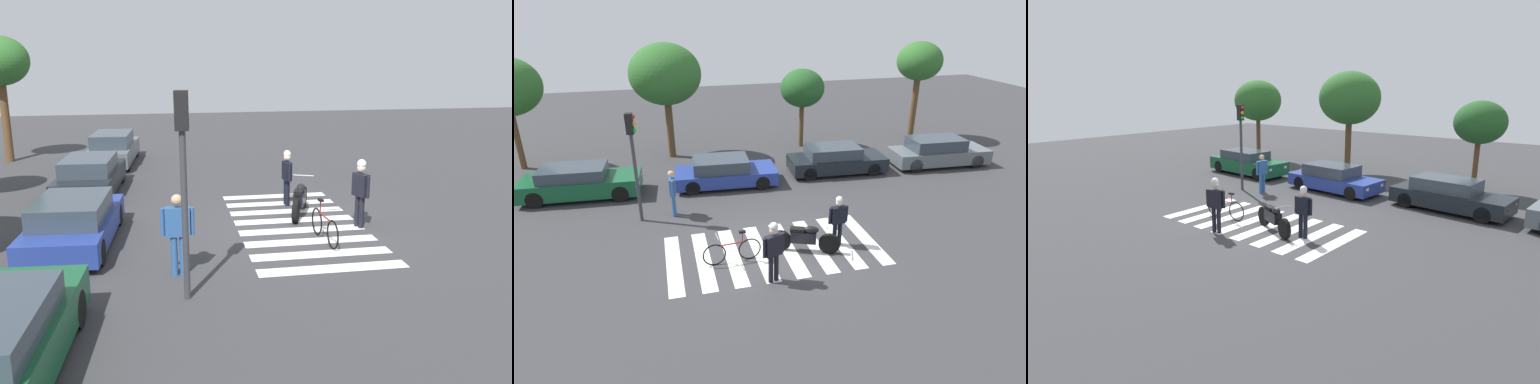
% 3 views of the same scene
% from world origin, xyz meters
% --- Properties ---
extents(ground_plane, '(60.00, 60.00, 0.00)m').
position_xyz_m(ground_plane, '(0.00, 0.00, 0.00)').
color(ground_plane, '#38383A').
extents(police_motorcycle, '(2.08, 1.04, 1.05)m').
position_xyz_m(police_motorcycle, '(0.91, -0.28, 0.47)').
color(police_motorcycle, black).
rests_on(police_motorcycle, ground_plane).
extents(leaning_bicycle, '(1.80, 0.46, 1.02)m').
position_xyz_m(leaning_bicycle, '(-1.39, -0.32, 0.39)').
color(leaning_bicycle, black).
rests_on(leaning_bicycle, ground_plane).
extents(officer_on_foot, '(0.66, 0.35, 1.87)m').
position_xyz_m(officer_on_foot, '(-0.45, -1.59, 1.10)').
color(officer_on_foot, black).
rests_on(officer_on_foot, ground_plane).
extents(officer_by_motorcycle, '(0.65, 0.23, 1.72)m').
position_xyz_m(officer_by_motorcycle, '(2.06, -0.16, 0.99)').
color(officer_by_motorcycle, black).
rests_on(officer_by_motorcycle, ground_plane).
extents(pedestrian_bystander, '(0.24, 0.70, 1.77)m').
position_xyz_m(pedestrian_bystander, '(-2.92, 3.33, 1.02)').
color(pedestrian_bystander, '#2D5999').
rests_on(pedestrian_bystander, ground_plane).
extents(crosswalk_stripes, '(6.75, 3.38, 0.01)m').
position_xyz_m(crosswalk_stripes, '(0.00, 0.00, 0.00)').
color(crosswalk_stripes, silver).
rests_on(crosswalk_stripes, ground_plane).
extents(car_green_compact, '(4.73, 2.02, 1.30)m').
position_xyz_m(car_green_compact, '(-6.48, 6.00, 0.64)').
color(car_green_compact, black).
rests_on(car_green_compact, ground_plane).
extents(car_blue_hatchback, '(4.37, 2.07, 1.23)m').
position_xyz_m(car_blue_hatchback, '(-0.64, 5.76, 0.59)').
color(car_blue_hatchback, black).
rests_on(car_blue_hatchback, ground_plane).
extents(car_black_suv, '(4.50, 2.02, 1.27)m').
position_xyz_m(car_black_suv, '(4.56, 5.99, 0.61)').
color(car_black_suv, black).
rests_on(car_black_suv, ground_plane).
extents(car_grey_coupe, '(4.72, 1.99, 1.36)m').
position_xyz_m(car_grey_coupe, '(9.69, 5.67, 0.65)').
color(car_grey_coupe, black).
rests_on(car_grey_coupe, ground_plane).
extents(traffic_light_pole, '(0.34, 0.27, 3.94)m').
position_xyz_m(traffic_light_pole, '(-4.08, 3.21, 2.66)').
color(traffic_light_pole, '#38383D').
rests_on(traffic_light_pole, ground_plane).
extents(street_tree_mid, '(3.41, 3.41, 5.57)m').
position_xyz_m(street_tree_mid, '(-2.63, 10.20, 4.09)').
color(street_tree_mid, brown).
rests_on(street_tree_mid, ground_plane).
extents(street_tree_far, '(2.31, 2.31, 4.12)m').
position_xyz_m(street_tree_far, '(4.28, 10.20, 3.12)').
color(street_tree_far, brown).
rests_on(street_tree_far, ground_plane).
extents(street_tree_end, '(2.44, 2.44, 5.34)m').
position_xyz_m(street_tree_end, '(11.01, 10.20, 4.22)').
color(street_tree_end, brown).
rests_on(street_tree_end, ground_plane).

